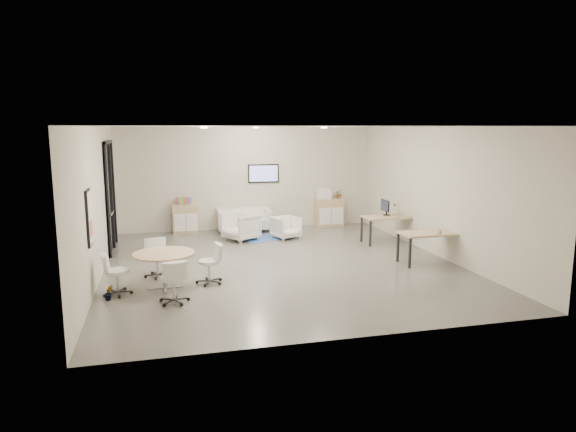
{
  "coord_description": "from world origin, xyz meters",
  "views": [
    {
      "loc": [
        -2.69,
        -11.44,
        3.17
      ],
      "look_at": [
        0.28,
        0.4,
        1.07
      ],
      "focal_mm": 32.0,
      "sensor_mm": 36.0,
      "label": 1
    }
  ],
  "objects_px": {
    "sideboard_left": "(185,219)",
    "desk_rear": "(389,219)",
    "armchair_right": "(286,226)",
    "loveseat": "(244,221)",
    "armchair_left": "(241,225)",
    "round_table": "(164,257)",
    "desk_front": "(430,236)",
    "sideboard_right": "(329,212)"
  },
  "relations": [
    {
      "from": "sideboard_left",
      "to": "desk_rear",
      "type": "xyz_separation_m",
      "value": [
        5.42,
        -2.79,
        0.24
      ]
    },
    {
      "from": "sideboard_left",
      "to": "armchair_right",
      "type": "height_order",
      "value": "sideboard_left"
    },
    {
      "from": "loveseat",
      "to": "desk_rear",
      "type": "height_order",
      "value": "desk_rear"
    },
    {
      "from": "loveseat",
      "to": "desk_rear",
      "type": "xyz_separation_m",
      "value": [
        3.64,
        -2.61,
        0.34
      ]
    },
    {
      "from": "loveseat",
      "to": "armchair_left",
      "type": "bearing_deg",
      "value": -101.1
    },
    {
      "from": "sideboard_left",
      "to": "round_table",
      "type": "relative_size",
      "value": 0.73
    },
    {
      "from": "armchair_left",
      "to": "loveseat",
      "type": "bearing_deg",
      "value": 134.42
    },
    {
      "from": "armchair_left",
      "to": "armchair_right",
      "type": "xyz_separation_m",
      "value": [
        1.31,
        -0.09,
        -0.08
      ]
    },
    {
      "from": "loveseat",
      "to": "round_table",
      "type": "xyz_separation_m",
      "value": [
        -2.47,
        -5.37,
        0.32
      ]
    },
    {
      "from": "armchair_left",
      "to": "desk_front",
      "type": "bearing_deg",
      "value": 15.26
    },
    {
      "from": "sideboard_left",
      "to": "desk_rear",
      "type": "bearing_deg",
      "value": -27.25
    },
    {
      "from": "sideboard_left",
      "to": "round_table",
      "type": "bearing_deg",
      "value": -97.13
    },
    {
      "from": "loveseat",
      "to": "desk_front",
      "type": "relative_size",
      "value": 1.16
    },
    {
      "from": "loveseat",
      "to": "sideboard_left",
      "type": "bearing_deg",
      "value": 176.36
    },
    {
      "from": "sideboard_left",
      "to": "desk_rear",
      "type": "height_order",
      "value": "sideboard_left"
    },
    {
      "from": "desk_front",
      "to": "round_table",
      "type": "xyz_separation_m",
      "value": [
        -6.11,
        -0.49,
        -0.02
      ]
    },
    {
      "from": "sideboard_left",
      "to": "loveseat",
      "type": "relative_size",
      "value": 0.53
    },
    {
      "from": "desk_front",
      "to": "armchair_left",
      "type": "bearing_deg",
      "value": 137.06
    },
    {
      "from": "sideboard_right",
      "to": "desk_front",
      "type": "distance_m",
      "value": 5.11
    },
    {
      "from": "desk_rear",
      "to": "sideboard_left",
      "type": "bearing_deg",
      "value": 151.27
    },
    {
      "from": "desk_front",
      "to": "sideboard_right",
      "type": "bearing_deg",
      "value": 98.52
    },
    {
      "from": "sideboard_left",
      "to": "armchair_right",
      "type": "relative_size",
      "value": 1.25
    },
    {
      "from": "desk_front",
      "to": "armchair_right",
      "type": "bearing_deg",
      "value": 126.34
    },
    {
      "from": "loveseat",
      "to": "round_table",
      "type": "relative_size",
      "value": 1.37
    },
    {
      "from": "desk_front",
      "to": "round_table",
      "type": "distance_m",
      "value": 6.13
    },
    {
      "from": "sideboard_left",
      "to": "armchair_left",
      "type": "distance_m",
      "value": 2.07
    },
    {
      "from": "armchair_left",
      "to": "desk_front",
      "type": "xyz_separation_m",
      "value": [
        3.94,
        -3.61,
        0.24
      ]
    },
    {
      "from": "desk_rear",
      "to": "loveseat",
      "type": "bearing_deg",
      "value": 142.91
    },
    {
      "from": "sideboard_right",
      "to": "loveseat",
      "type": "height_order",
      "value": "sideboard_right"
    },
    {
      "from": "loveseat",
      "to": "desk_front",
      "type": "bearing_deg",
      "value": -51.05
    },
    {
      "from": "sideboard_left",
      "to": "sideboard_right",
      "type": "relative_size",
      "value": 0.97
    },
    {
      "from": "loveseat",
      "to": "armchair_right",
      "type": "xyz_separation_m",
      "value": [
        1.01,
        -1.36,
        0.02
      ]
    },
    {
      "from": "armchair_right",
      "to": "sideboard_left",
      "type": "bearing_deg",
      "value": 130.03
    },
    {
      "from": "desk_rear",
      "to": "round_table",
      "type": "xyz_separation_m",
      "value": [
        -6.11,
        -2.76,
        -0.02
      ]
    },
    {
      "from": "round_table",
      "to": "desk_rear",
      "type": "bearing_deg",
      "value": 24.31
    },
    {
      "from": "armchair_left",
      "to": "sideboard_left",
      "type": "bearing_deg",
      "value": -166.8
    },
    {
      "from": "sideboard_right",
      "to": "round_table",
      "type": "relative_size",
      "value": 0.75
    },
    {
      "from": "sideboard_right",
      "to": "desk_rear",
      "type": "relative_size",
      "value": 0.62
    },
    {
      "from": "loveseat",
      "to": "armchair_left",
      "type": "distance_m",
      "value": 1.31
    },
    {
      "from": "armchair_left",
      "to": "desk_rear",
      "type": "xyz_separation_m",
      "value": [
        3.94,
        -1.34,
        0.25
      ]
    },
    {
      "from": "loveseat",
      "to": "armchair_left",
      "type": "xyz_separation_m",
      "value": [
        -0.3,
        -1.27,
        0.1
      ]
    },
    {
      "from": "loveseat",
      "to": "desk_rear",
      "type": "bearing_deg",
      "value": -33.37
    }
  ]
}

